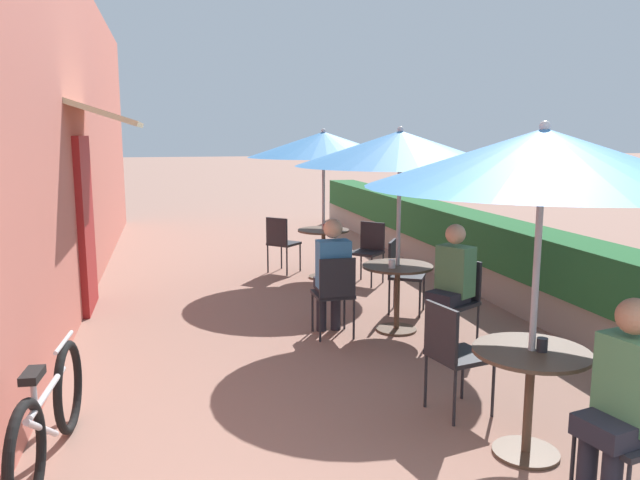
# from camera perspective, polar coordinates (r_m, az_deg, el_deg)

# --- Properties ---
(cafe_facade_wall) EXTENTS (0.98, 14.25, 4.20)m
(cafe_facade_wall) POSITION_cam_1_polar(r_m,az_deg,el_deg) (8.55, -21.60, 8.80)
(cafe_facade_wall) COLOR #C66B5B
(cafe_facade_wall) RESTS_ON ground_plane
(planter_hedge) EXTENTS (0.60, 13.25, 1.01)m
(planter_hedge) POSITION_cam_1_polar(r_m,az_deg,el_deg) (9.60, 12.16, -0.05)
(planter_hedge) COLOR gray
(planter_hedge) RESTS_ON ground_plane
(patio_table_near) EXTENTS (0.76, 0.76, 0.73)m
(patio_table_near) POSITION_cam_1_polar(r_m,az_deg,el_deg) (4.42, 18.64, -12.03)
(patio_table_near) COLOR brown
(patio_table_near) RESTS_ON ground_plane
(patio_umbrella_near) EXTENTS (2.21, 2.21, 2.20)m
(patio_umbrella_near) POSITION_cam_1_polar(r_m,az_deg,el_deg) (4.12, 19.72, 7.06)
(patio_umbrella_near) COLOR #B7B7BC
(patio_umbrella_near) RESTS_ON ground_plane
(cafe_chair_near_left) EXTENTS (0.47, 0.47, 0.87)m
(cafe_chair_near_left) POSITION_cam_1_polar(r_m,az_deg,el_deg) (4.04, 26.82, -14.77)
(cafe_chair_near_left) COLOR #232328
(cafe_chair_near_left) RESTS_ON ground_plane
(seated_patron_near_left) EXTENTS (0.46, 0.40, 1.25)m
(seated_patron_near_left) POSITION_cam_1_polar(r_m,az_deg,el_deg) (3.89, 25.98, -12.91)
(seated_patron_near_left) COLOR #23232D
(seated_patron_near_left) RESTS_ON ground_plane
(cafe_chair_near_right) EXTENTS (0.47, 0.47, 0.87)m
(cafe_chair_near_right) POSITION_cam_1_polar(r_m,az_deg,el_deg) (4.87, 11.99, -9.73)
(cafe_chair_near_right) COLOR #232328
(cafe_chair_near_right) RESTS_ON ground_plane
(coffee_cup_near) EXTENTS (0.07, 0.07, 0.09)m
(coffee_cup_near) POSITION_cam_1_polar(r_m,az_deg,el_deg) (4.33, 19.64, -9.01)
(coffee_cup_near) COLOR #232328
(coffee_cup_near) RESTS_ON patio_table_near
(patio_table_mid) EXTENTS (0.76, 0.76, 0.73)m
(patio_table_mid) POSITION_cam_1_polar(r_m,az_deg,el_deg) (6.80, 7.08, -3.99)
(patio_table_mid) COLOR brown
(patio_table_mid) RESTS_ON ground_plane
(patio_umbrella_mid) EXTENTS (2.21, 2.21, 2.20)m
(patio_umbrella_mid) POSITION_cam_1_polar(r_m,az_deg,el_deg) (6.61, 7.34, 8.30)
(patio_umbrella_mid) COLOR #B7B7BC
(patio_umbrella_mid) RESTS_ON ground_plane
(cafe_chair_mid_left) EXTENTS (0.40, 0.40, 0.87)m
(cafe_chair_mid_left) POSITION_cam_1_polar(r_m,az_deg,el_deg) (6.52, 1.35, -4.58)
(cafe_chair_mid_left) COLOR #232328
(cafe_chair_mid_left) RESTS_ON ground_plane
(seated_patron_mid_left) EXTENTS (0.34, 0.40, 1.25)m
(seated_patron_mid_left) POSITION_cam_1_polar(r_m,az_deg,el_deg) (6.58, 1.11, -2.91)
(seated_patron_mid_left) COLOR #23232D
(seated_patron_mid_left) RESTS_ON ground_plane
(cafe_chair_mid_right) EXTENTS (0.55, 0.55, 0.87)m
(cafe_chair_mid_right) POSITION_cam_1_polar(r_m,az_deg,el_deg) (6.44, 12.47, -4.97)
(cafe_chair_mid_right) COLOR #232328
(cafe_chair_mid_right) RESTS_ON ground_plane
(seated_patron_mid_right) EXTENTS (0.51, 0.48, 1.25)m
(seated_patron_mid_right) POSITION_cam_1_polar(r_m,az_deg,el_deg) (6.31, 11.96, -3.66)
(seated_patron_mid_right) COLOR #23232D
(seated_patron_mid_right) RESTS_ON ground_plane
(cafe_chair_mid_back) EXTENTS (0.55, 0.55, 0.87)m
(cafe_chair_mid_back) POSITION_cam_1_polar(r_m,az_deg,el_deg) (7.51, 7.41, -2.75)
(cafe_chair_mid_back) COLOR #232328
(cafe_chair_mid_back) RESTS_ON ground_plane
(coffee_cup_mid) EXTENTS (0.07, 0.07, 0.09)m
(coffee_cup_mid) POSITION_cam_1_polar(r_m,az_deg,el_deg) (6.59, 6.59, -2.18)
(coffee_cup_mid) COLOR white
(coffee_cup_mid) RESTS_ON patio_table_mid
(patio_table_far) EXTENTS (0.76, 0.76, 0.73)m
(patio_table_far) POSITION_cam_1_polar(r_m,az_deg,el_deg) (9.25, 0.32, -0.28)
(patio_table_far) COLOR brown
(patio_table_far) RESTS_ON ground_plane
(patio_umbrella_far) EXTENTS (2.21, 2.21, 2.20)m
(patio_umbrella_far) POSITION_cam_1_polar(r_m,az_deg,el_deg) (9.11, 0.33, 8.72)
(patio_umbrella_far) COLOR #B7B7BC
(patio_umbrella_far) RESTS_ON ground_plane
(cafe_chair_far_left) EXTENTS (0.57, 0.57, 0.87)m
(cafe_chair_far_left) POSITION_cam_1_polar(r_m,az_deg,el_deg) (8.96, 4.49, -0.68)
(cafe_chair_far_left) COLOR #232328
(cafe_chair_far_left) RESTS_ON ground_plane
(cafe_chair_far_right) EXTENTS (0.57, 0.57, 0.87)m
(cafe_chair_far_right) POSITION_cam_1_polar(r_m,az_deg,el_deg) (9.58, -3.59, 0.00)
(cafe_chair_far_right) COLOR #232328
(cafe_chair_far_right) RESTS_ON ground_plane
(coffee_cup_far) EXTENTS (0.07, 0.07, 0.09)m
(coffee_cup_far) POSITION_cam_1_polar(r_m,az_deg,el_deg) (9.16, 0.55, 1.20)
(coffee_cup_far) COLOR #B73D3D
(coffee_cup_far) RESTS_ON patio_table_far
(bicycle_leaning) EXTENTS (0.19, 1.67, 0.75)m
(bicycle_leaning) POSITION_cam_1_polar(r_m,az_deg,el_deg) (4.46, -23.51, -14.56)
(bicycle_leaning) COLOR black
(bicycle_leaning) RESTS_ON ground_plane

